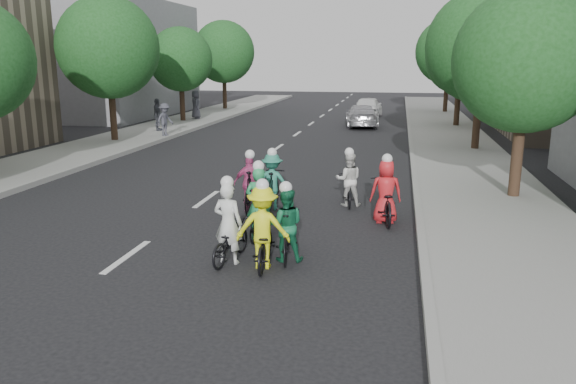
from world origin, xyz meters
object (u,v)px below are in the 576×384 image
(cyclist_7, at_px, (273,186))
(follow_car_lead, at_px, (362,116))
(spectator_2, at_px, (196,105))
(cyclist_0, at_px, (229,234))
(spectator_1, at_px, (157,115))
(cyclist_3, at_px, (251,187))
(cyclist_4, at_px, (386,198))
(spectator_0, at_px, (165,120))
(cyclist_1, at_px, (286,230))
(follow_car_trail, at_px, (368,107))
(cyclist_2, at_px, (263,235))
(cyclist_6, at_px, (349,185))
(cyclist_5, at_px, (260,212))

(cyclist_7, xyz_separation_m, follow_car_lead, (1.07, 19.78, -0.00))
(follow_car_lead, distance_m, spectator_2, 11.01)
(cyclist_0, bearing_deg, spectator_1, -53.93)
(cyclist_3, distance_m, cyclist_4, 3.61)
(cyclist_4, height_order, spectator_2, spectator_2)
(spectator_2, bearing_deg, cyclist_4, -171.31)
(follow_car_lead, xyz_separation_m, spectator_0, (-9.53, -7.30, 0.32))
(cyclist_1, xyz_separation_m, spectator_0, (-9.59, 16.27, 0.35))
(cyclist_0, xyz_separation_m, cyclist_3, (-0.58, 3.91, 0.07))
(follow_car_lead, distance_m, spectator_0, 12.01)
(cyclist_7, relative_size, follow_car_trail, 0.42)
(cyclist_2, relative_size, follow_car_lead, 0.39)
(cyclist_6, relative_size, spectator_0, 0.99)
(cyclist_0, xyz_separation_m, cyclist_2, (0.74, -0.14, 0.08))
(cyclist_2, xyz_separation_m, cyclist_7, (-0.77, 4.28, 0.00))
(cyclist_0, distance_m, cyclist_3, 3.95)
(cyclist_4, bearing_deg, cyclist_3, -14.02)
(cyclist_7, xyz_separation_m, spectator_0, (-8.45, 12.47, 0.32))
(spectator_0, height_order, spectator_2, spectator_2)
(spectator_1, bearing_deg, cyclist_0, -168.47)
(cyclist_0, relative_size, cyclist_7, 0.99)
(follow_car_lead, xyz_separation_m, spectator_2, (-10.95, 1.08, 0.41))
(cyclist_6, distance_m, follow_car_trail, 24.37)
(cyclist_3, bearing_deg, cyclist_1, 110.71)
(follow_car_lead, bearing_deg, spectator_0, 30.95)
(follow_car_trail, bearing_deg, cyclist_7, 89.96)
(cyclist_4, height_order, spectator_1, spectator_1)
(cyclist_2, distance_m, spectator_1, 21.41)
(cyclist_7, height_order, follow_car_lead, cyclist_7)
(cyclist_5, bearing_deg, cyclist_3, -67.39)
(cyclist_2, bearing_deg, follow_car_trail, -96.70)
(cyclist_0, height_order, spectator_2, spectator_2)
(cyclist_4, xyz_separation_m, spectator_0, (-11.50, 13.11, 0.36))
(cyclist_1, relative_size, follow_car_lead, 0.39)
(cyclist_4, height_order, cyclist_7, cyclist_4)
(follow_car_lead, xyz_separation_m, spectator_1, (-10.78, -5.39, 0.37))
(cyclist_5, xyz_separation_m, cyclist_7, (-0.28, 2.58, 0.03))
(spectator_0, distance_m, spectator_1, 2.29)
(cyclist_5, bearing_deg, cyclist_0, 84.60)
(cyclist_6, bearing_deg, cyclist_3, 15.74)
(follow_car_trail, bearing_deg, cyclist_4, 96.77)
(cyclist_6, xyz_separation_m, follow_car_lead, (-0.91, 18.93, 0.08))
(cyclist_6, bearing_deg, follow_car_lead, -94.61)
(cyclist_1, bearing_deg, cyclist_4, -129.39)
(cyclist_4, xyz_separation_m, spectator_1, (-12.76, 15.02, 0.41))
(cyclist_0, relative_size, cyclist_6, 1.09)
(cyclist_6, height_order, spectator_1, spectator_1)
(cyclist_0, relative_size, cyclist_3, 0.93)
(cyclist_3, relative_size, spectator_1, 1.10)
(cyclist_4, distance_m, spectator_0, 17.44)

